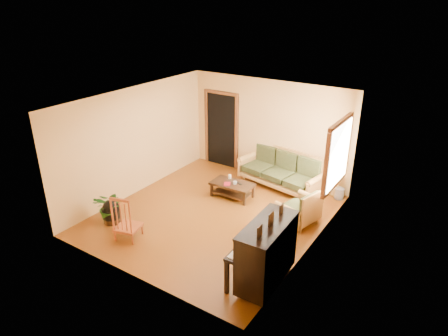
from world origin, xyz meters
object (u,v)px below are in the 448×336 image
Objects in this scene: coffee_table at (232,190)px; red_chair at (127,216)px; ceramic_crock at (339,194)px; armchair at (299,206)px; piano at (267,254)px; potted_plant at (111,207)px; sofa at (280,170)px; footstool at (112,214)px.

red_chair is at bearing -107.08° from coffee_table.
coffee_table is 1.04× the size of red_chair.
armchair is at bearing -103.60° from ceramic_crock.
piano is at bearing -9.74° from red_chair.
armchair reaches higher than potted_plant.
coffee_table reaches higher than ceramic_crock.
armchair is at bearing 96.54° from piano.
armchair is (1.12, -1.36, -0.05)m from sofa.
potted_plant reaches higher than coffee_table.
piano is (1.43, -3.45, 0.12)m from sofa.
armchair is at bearing 26.87° from red_chair.
armchair is at bearing 32.55° from potted_plant.
potted_plant is at bearing -132.87° from armchair.
coffee_table is 1.85m from armchair.
coffee_table is at bearing -173.03° from armchair.
ceramic_crock is (0.38, 1.57, -0.28)m from armchair.
red_chair reaches higher than ceramic_crock.
footstool is at bearing -135.20° from ceramic_crock.
coffee_table is 2.85m from potted_plant.
piano is 3.27× the size of footstool.
armchair is (1.82, -0.24, 0.23)m from coffee_table.
sofa is 2.13× the size of coffee_table.
red_chair is at bearing -123.11° from armchair.
red_chair is 1.33× the size of potted_plant.
sofa is 2.61× the size of armchair.
ceramic_crock is at bearing 37.33° from red_chair.
armchair is 3.56m from red_chair.
piano is at bearing 0.92° from footstool.
piano is at bearing -47.59° from coffee_table.
sofa is 1.65× the size of piano.
sofa is at bearing 52.57° from red_chair.
piano is 4.82× the size of ceramic_crock.
piano reaches higher than ceramic_crock.
armchair is 3.99m from potted_plant.
ceramic_crock is at bearing 44.80° from footstool.
sofa reaches higher than footstool.
armchair is at bearing 32.63° from footstool.
footstool is 0.83m from red_chair.
potted_plant reaches higher than footstool.
ceramic_crock is at bearing 18.01° from sofa.
piano reaches higher than coffee_table.
coffee_table is at bearing -112.31° from sofa.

